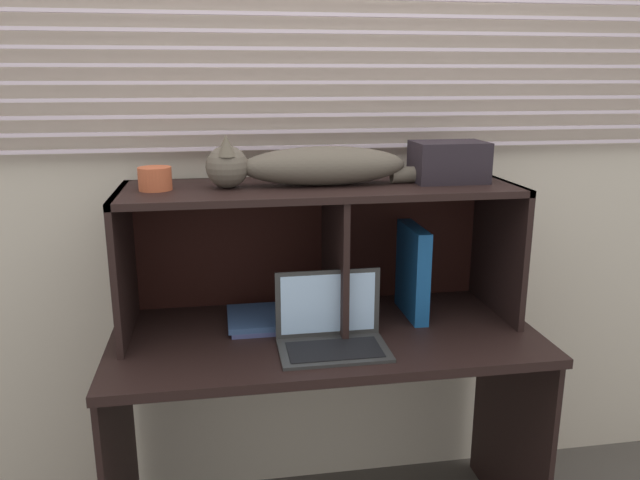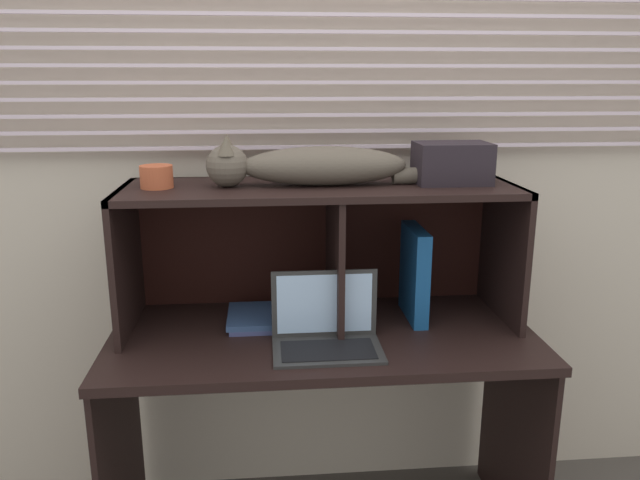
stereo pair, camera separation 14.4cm
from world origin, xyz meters
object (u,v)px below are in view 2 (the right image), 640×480
Objects in this scene: binder_upright at (414,273)px; book_stack at (254,318)px; storage_box at (452,163)px; small_basket at (157,177)px; cat at (311,166)px; laptop at (327,331)px.

binder_upright is 0.56m from book_stack.
small_basket is at bearing 180.00° from storage_box.
storage_box is at bearing 0.00° from binder_upright.
cat is at bearing -0.00° from small_basket.
storage_box reaches higher than laptop.
small_basket is (-0.83, 0.00, 0.34)m from binder_upright.
book_stack is at bearing -179.83° from storage_box.
binder_upright is 3.09× the size of small_basket.
laptop is 1.05× the size of binder_upright.
binder_upright is at bearing 0.21° from book_stack.
laptop is 0.40m from binder_upright.
binder_upright is at bearing 0.00° from small_basket.
book_stack is 0.83m from storage_box.
cat reaches higher than book_stack.
binder_upright is at bearing 33.85° from laptop.
book_stack is at bearing -0.39° from small_basket.
cat is 2.78× the size of binder_upright.
binder_upright is (0.35, 0.00, -0.37)m from cat.
cat is 0.46m from storage_box.
book_stack is (-0.22, 0.21, -0.03)m from laptop.
cat is 8.60× the size of small_basket.
laptop is 1.39× the size of storage_box.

